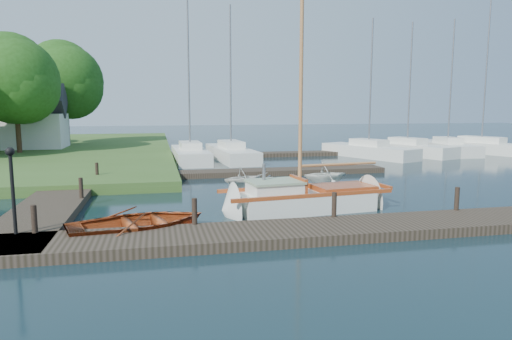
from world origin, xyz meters
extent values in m
plane|color=black|center=(0.00, 0.00, 0.00)|extent=(160.00, 160.00, 0.00)
cube|color=black|center=(0.00, -6.00, 0.15)|extent=(18.00, 2.20, 0.30)
cube|color=black|center=(-8.00, 2.00, 0.15)|extent=(2.20, 18.00, 0.30)
cube|color=black|center=(2.00, 6.50, 0.15)|extent=(14.00, 1.60, 0.30)
cube|color=black|center=(10.00, 16.00, 0.15)|extent=(30.00, 1.60, 0.30)
cylinder|color=black|center=(-7.50, -5.00, 0.70)|extent=(0.16, 0.16, 0.80)
cylinder|color=black|center=(-3.00, -5.00, 0.70)|extent=(0.16, 0.16, 0.80)
cylinder|color=black|center=(1.50, -5.00, 0.70)|extent=(0.16, 0.16, 0.80)
cylinder|color=black|center=(6.00, -5.00, 0.70)|extent=(0.16, 0.16, 0.80)
cylinder|color=black|center=(-7.00, 0.00, 0.70)|extent=(0.16, 0.16, 0.80)
cylinder|color=black|center=(-7.00, 5.00, 0.70)|extent=(0.16, 0.16, 0.80)
cylinder|color=black|center=(-8.00, -5.00, 1.40)|extent=(0.10, 0.10, 2.20)
sphere|color=black|center=(-8.00, -5.00, 2.62)|extent=(0.24, 0.24, 0.24)
cube|color=white|center=(1.26, -2.68, 0.23)|extent=(5.19, 2.54, 0.90)
cone|color=white|center=(4.29, -2.35, 0.23)|extent=(1.51, 2.09, 1.96)
cone|color=white|center=(-1.67, -3.01, 0.23)|extent=(1.21, 2.06, 1.96)
cube|color=#92310D|center=(1.16, -1.75, 0.74)|extent=(6.17, 0.81, 0.14)
cube|color=#92310D|center=(1.37, -3.62, 0.74)|extent=(6.17, 0.81, 0.14)
cube|color=#92310D|center=(4.64, -2.31, 0.74)|extent=(0.24, 1.11, 0.14)
cube|color=white|center=(0.07, -2.82, 0.90)|extent=(1.94, 1.59, 0.44)
cube|color=#8BA381|center=(0.07, -2.82, 1.15)|extent=(2.05, 1.70, 0.08)
cube|color=#92310D|center=(1.01, -2.71, 0.98)|extent=(0.27, 1.40, 0.60)
cylinder|color=slate|center=(-0.26, -2.55, 1.48)|extent=(0.12, 0.12, 0.60)
cube|color=#92310D|center=(2.85, -2.51, 0.78)|extent=(2.35, 1.73, 0.20)
cylinder|color=#A25D37|center=(1.06, -2.71, 4.88)|extent=(0.14, 0.14, 8.40)
cylinder|color=#A25D37|center=(2.65, -2.53, 1.68)|extent=(3.19, 0.45, 0.10)
imported|color=#92310D|center=(-4.67, -4.57, 0.43)|extent=(4.84, 4.04, 0.86)
imported|color=white|center=(-0.02, 2.88, 0.53)|extent=(2.52, 2.36, 1.07)
imported|color=white|center=(1.06, 2.32, 0.39)|extent=(3.98, 2.99, 0.78)
imported|color=white|center=(4.16, 2.73, 0.60)|extent=(2.48, 2.21, 1.20)
cube|color=white|center=(-1.75, 13.86, 0.45)|extent=(2.37, 7.86, 0.90)
cube|color=white|center=(-1.75, 13.86, 1.15)|extent=(1.46, 2.77, 0.50)
cylinder|color=slate|center=(-1.75, 13.86, 5.97)|extent=(0.12, 0.12, 10.15)
cube|color=white|center=(1.23, 14.16, 0.45)|extent=(2.81, 8.81, 0.90)
cube|color=white|center=(1.23, 14.16, 1.15)|extent=(1.61, 3.13, 0.50)
cylinder|color=slate|center=(1.23, 14.16, 5.93)|extent=(0.12, 0.12, 10.06)
cube|color=white|center=(11.85, 13.65, 0.45)|extent=(5.16, 8.26, 0.90)
cube|color=white|center=(11.85, 13.65, 1.15)|extent=(2.39, 3.14, 0.50)
cylinder|color=slate|center=(11.85, 13.65, 5.64)|extent=(0.12, 0.12, 9.47)
cube|color=white|center=(15.66, 14.59, 0.45)|extent=(4.86, 8.36, 0.90)
cube|color=white|center=(15.66, 14.59, 1.15)|extent=(2.29, 3.14, 0.50)
cylinder|color=slate|center=(15.66, 14.59, 5.66)|extent=(0.12, 0.12, 9.51)
cube|color=white|center=(19.26, 14.48, 0.45)|extent=(2.76, 6.93, 0.90)
cube|color=white|center=(19.26, 14.48, 1.15)|extent=(1.59, 2.48, 0.50)
cylinder|color=slate|center=(19.26, 14.48, 5.83)|extent=(0.12, 0.12, 9.86)
cube|color=white|center=(22.49, 14.55, 0.45)|extent=(6.13, 10.09, 0.90)
cube|color=white|center=(22.49, 14.55, 1.15)|extent=(2.72, 3.79, 0.50)
cylinder|color=slate|center=(22.49, 14.55, 6.84)|extent=(0.12, 0.12, 11.88)
cube|color=silver|center=(-14.00, 22.00, 1.90)|extent=(5.00, 4.00, 2.80)
cube|color=#302E36|center=(-14.00, 22.00, 4.34)|extent=(5.25, 2.88, 2.88)
cylinder|color=#332114|center=(-14.00, 18.00, 2.21)|extent=(0.36, 0.36, 3.42)
sphere|color=#1D4511|center=(-14.00, 18.00, 5.73)|extent=(6.27, 6.27, 6.27)
sphere|color=#1D4511|center=(-13.50, 17.70, 5.25)|extent=(5.32, 5.32, 5.32)
sphere|color=#1D4511|center=(-14.40, 18.40, 6.39)|extent=(5.70, 5.70, 5.70)
cylinder|color=#332114|center=(-12.00, 26.00, 2.34)|extent=(0.36, 0.36, 3.67)
sphere|color=#1D4511|center=(-12.00, 26.00, 6.11)|extent=(6.73, 6.73, 6.73)
sphere|color=#1D4511|center=(-11.50, 25.70, 5.60)|extent=(5.71, 5.71, 5.71)
sphere|color=#1D4511|center=(-12.40, 26.40, 6.82)|extent=(6.12, 6.12, 6.12)
camera|label=1|loc=(-4.06, -18.58, 3.82)|focal=32.00mm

